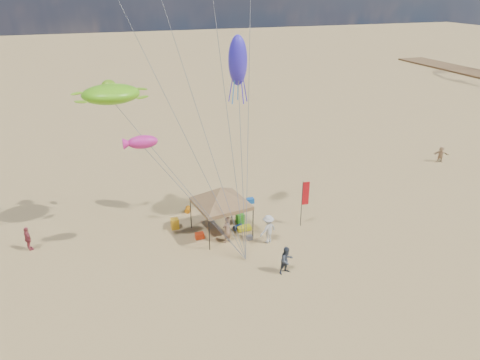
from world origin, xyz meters
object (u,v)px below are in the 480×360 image
at_px(person_far_a, 28,239).
at_px(person_far_c, 441,154).
at_px(cooler_red, 200,236).
at_px(person_near_a, 227,230).
at_px(cooler_blue, 250,201).
at_px(chair_green, 240,218).
at_px(chair_yellow, 175,224).
at_px(person_near_c, 268,229).
at_px(canopy_tent, 221,189).
at_px(feather_flag, 305,196).
at_px(person_near_b, 287,260).
at_px(beach_cart, 244,228).

bearing_deg(person_far_a, person_far_c, -107.49).
bearing_deg(cooler_red, person_near_a, -32.08).
height_order(cooler_blue, person_far_a, person_far_a).
xyz_separation_m(chair_green, person_far_a, (-13.12, 1.03, 0.43)).
relative_size(cooler_red, chair_yellow, 0.77).
bearing_deg(person_near_c, canopy_tent, -61.97).
bearing_deg(feather_flag, cooler_red, 174.94).
xyz_separation_m(person_near_a, person_near_b, (2.17, -4.12, -0.05)).
bearing_deg(cooler_blue, chair_yellow, -162.84).
bearing_deg(beach_cart, person_far_c, 15.53).
distance_m(cooler_red, cooler_blue, 5.93).
xyz_separation_m(canopy_tent, chair_yellow, (-2.75, 1.51, -2.75)).
height_order(canopy_tent, feather_flag, canopy_tent).
distance_m(chair_green, person_near_a, 2.56).
height_order(person_far_a, person_far_c, person_far_a).
bearing_deg(person_far_c, person_near_b, -125.89).
xyz_separation_m(cooler_blue, person_near_a, (-3.19, -4.55, 0.69)).
relative_size(feather_flag, person_near_c, 1.73).
relative_size(chair_yellow, person_near_c, 0.37).
height_order(person_near_b, person_far_c, person_near_b).
bearing_deg(canopy_tent, chair_green, 26.63).
height_order(chair_yellow, person_near_b, person_near_b).
relative_size(cooler_red, person_far_a, 0.35).
xyz_separation_m(canopy_tent, cooler_red, (-1.52, -0.25, -2.91)).
bearing_deg(person_near_a, chair_green, -156.46).
xyz_separation_m(feather_flag, chair_green, (-3.86, 1.64, -1.80)).
height_order(chair_green, chair_yellow, same).
xyz_separation_m(person_near_b, person_near_c, (0.23, 3.28, 0.11)).
distance_m(cooler_red, person_near_c, 4.38).
bearing_deg(beach_cart, cooler_red, 179.78).
relative_size(chair_yellow, person_near_a, 0.40).
distance_m(chair_green, beach_cart, 1.05).
relative_size(chair_yellow, person_far_a, 0.45).
relative_size(person_near_a, person_near_c, 0.94).
distance_m(chair_green, chair_yellow, 4.36).
height_order(cooler_red, person_far_c, person_far_c).
bearing_deg(person_near_a, person_far_c, 168.32).
height_order(chair_yellow, person_far_c, person_far_c).
height_order(cooler_red, beach_cart, cooler_red).
distance_m(cooler_blue, chair_green, 3.06).
distance_m(chair_yellow, person_near_a, 3.90).
xyz_separation_m(beach_cart, person_near_a, (-1.46, -0.94, 0.68)).
distance_m(feather_flag, person_far_a, 17.25).
distance_m(person_near_a, person_near_b, 4.66).
bearing_deg(cooler_blue, person_near_b, -96.72).
xyz_separation_m(cooler_red, person_far_c, (23.80, 5.77, 0.54)).
relative_size(chair_yellow, beach_cart, 0.78).
height_order(cooler_blue, person_far_c, person_far_c).
bearing_deg(person_far_c, canopy_tent, -140.32).
bearing_deg(person_far_c, person_near_c, -133.39).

